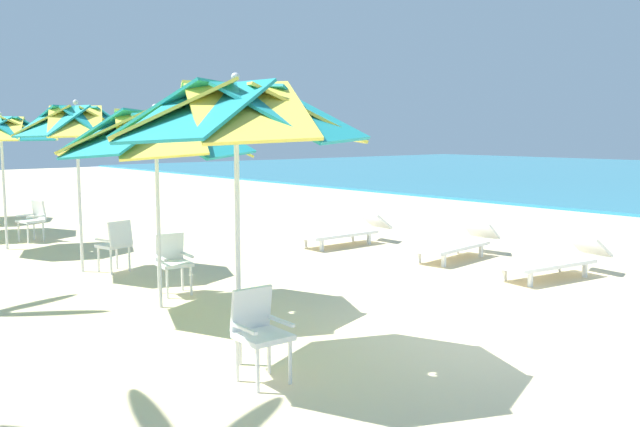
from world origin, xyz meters
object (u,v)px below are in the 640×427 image
(plastic_chair_3, at_px, (33,218))
(sun_lounger_3, at_px, (345,231))
(beach_umbrella_0, at_px, (236,115))
(beach_umbrella_3, at_px, (1,130))
(plastic_chair_0, at_px, (259,329))
(plastic_chair_1, at_px, (173,259))
(sun_lounger_2, at_px, (457,243))
(sun_lounger_1, at_px, (554,260))
(beach_umbrella_1, at_px, (156,135))
(plastic_chair_2, at_px, (116,243))
(beach_umbrella_2, at_px, (76,124))

(plastic_chair_3, xyz_separation_m, sun_lounger_3, (4.65, 4.69, -0.22))
(beach_umbrella_0, bearing_deg, plastic_chair_3, 173.73)
(beach_umbrella_3, bearing_deg, plastic_chair_0, -2.41)
(plastic_chair_0, bearing_deg, plastic_chair_1, 163.52)
(sun_lounger_2, bearing_deg, sun_lounger_1, -3.94)
(beach_umbrella_1, xyz_separation_m, plastic_chair_2, (-2.55, 0.52, -1.77))
(plastic_chair_0, distance_m, plastic_chair_2, 5.68)
(beach_umbrella_2, distance_m, plastic_chair_3, 4.30)
(plastic_chair_0, xyz_separation_m, beach_umbrella_3, (-9.12, 0.38, 1.84))
(beach_umbrella_2, xyz_separation_m, sun_lounger_1, (5.33, 5.54, -2.15))
(beach_umbrella_2, relative_size, sun_lounger_1, 1.28)
(beach_umbrella_1, relative_size, sun_lounger_3, 1.24)
(beach_umbrella_3, xyz_separation_m, sun_lounger_2, (6.41, 5.97, -2.06))
(plastic_chair_3, xyz_separation_m, sun_lounger_1, (9.14, 5.08, -0.22))
(plastic_chair_0, height_order, sun_lounger_2, plastic_chair_0)
(sun_lounger_1, relative_size, sun_lounger_2, 1.00)
(plastic_chair_0, relative_size, plastic_chair_2, 1.00)
(beach_umbrella_0, distance_m, plastic_chair_0, 2.03)
(beach_umbrella_0, distance_m, sun_lounger_3, 7.69)
(plastic_chair_0, height_order, beach_umbrella_3, beach_umbrella_3)
(beach_umbrella_2, xyz_separation_m, plastic_chair_2, (0.42, 0.41, -1.94))
(sun_lounger_3, bearing_deg, beach_umbrella_2, -99.33)
(sun_lounger_1, xyz_separation_m, sun_lounger_2, (-2.04, 0.14, 0.00))
(sun_lounger_3, bearing_deg, sun_lounger_1, 5.03)
(beach_umbrella_2, bearing_deg, sun_lounger_3, 80.67)
(plastic_chair_0, bearing_deg, sun_lounger_3, 131.51)
(beach_umbrella_0, distance_m, plastic_chair_2, 5.54)
(beach_umbrella_3, height_order, plastic_chair_3, beach_umbrella_3)
(beach_umbrella_1, relative_size, beach_umbrella_3, 0.99)
(plastic_chair_1, bearing_deg, beach_umbrella_0, -17.16)
(plastic_chair_0, height_order, sun_lounger_3, plastic_chair_0)
(beach_umbrella_2, height_order, beach_umbrella_3, beach_umbrella_2)
(sun_lounger_1, relative_size, sun_lounger_3, 1.03)
(plastic_chair_2, xyz_separation_m, sun_lounger_3, (0.43, 4.73, -0.22))
(plastic_chair_1, xyz_separation_m, sun_lounger_1, (2.97, 5.14, -0.22))
(plastic_chair_0, height_order, plastic_chair_3, same)
(beach_umbrella_1, height_order, beach_umbrella_3, beach_umbrella_3)
(plastic_chair_1, bearing_deg, sun_lounger_1, 59.97)
(beach_umbrella_2, xyz_separation_m, plastic_chair_3, (-3.81, 0.46, -1.94))
(plastic_chair_2, distance_m, beach_umbrella_3, 4.05)
(plastic_chair_3, relative_size, sun_lounger_2, 0.39)
(plastic_chair_1, bearing_deg, beach_umbrella_2, -170.30)
(plastic_chair_0, bearing_deg, beach_umbrella_0, 167.96)
(plastic_chair_1, bearing_deg, sun_lounger_3, 107.70)
(plastic_chair_2, bearing_deg, beach_umbrella_3, -168.79)
(plastic_chair_3, relative_size, sun_lounger_1, 0.39)
(beach_umbrella_1, distance_m, beach_umbrella_3, 6.09)
(beach_umbrella_3, bearing_deg, beach_umbrella_2, 5.29)
(plastic_chair_3, distance_m, sun_lounger_3, 6.61)
(beach_umbrella_3, xyz_separation_m, plastic_chair_3, (-0.69, 0.75, -1.84))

